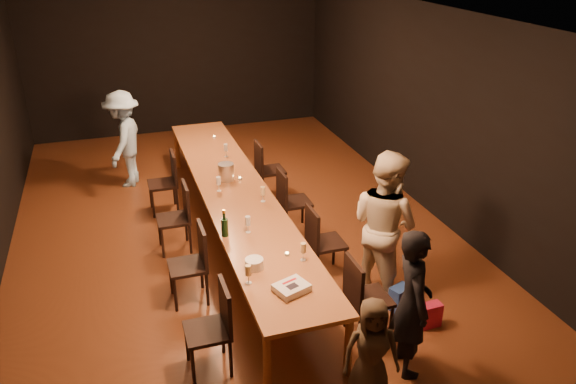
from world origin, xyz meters
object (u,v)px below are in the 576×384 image
object	(u,v)px
table	(235,194)
ice_bucket	(226,172)
chair_right_2	(295,201)
champagne_bottle	(224,223)
chair_right_0	(369,297)
woman_birthday	(412,303)
child	(371,351)
chair_left_3	(162,183)
chair_left_0	(207,330)
chair_right_3	(271,170)
chair_left_2	(173,218)
plate_stack	(254,264)
woman_tan	(385,225)
chair_left_1	(187,265)
birthday_cake	(291,288)
chair_right_1	(326,242)
man_blue	(124,139)

from	to	relation	value
table	ice_bucket	world-z (taller)	ice_bucket
chair_right_2	champagne_bottle	world-z (taller)	champagne_bottle
chair_right_0	chair_right_2	size ratio (longest dim) A/B	1.00
woman_birthday	child	size ratio (longest dim) A/B	1.45
chair_left_3	chair_left_0	bearing A→B (deg)	-180.00
chair_right_3	ice_bucket	bearing A→B (deg)	-47.14
chair_right_0	chair_right_2	bearing A→B (deg)	180.00
chair_left_2	plate_stack	distance (m)	2.05
chair_left_0	child	bearing A→B (deg)	-121.47
chair_left_3	chair_right_3	bearing A→B (deg)	-90.00
child	chair_right_2	bearing A→B (deg)	96.51
chair_right_0	chair_left_0	bearing A→B (deg)	-90.00
chair_right_2	plate_stack	distance (m)	2.24
plate_stack	woman_birthday	bearing A→B (deg)	-40.11
woman_tan	ice_bucket	world-z (taller)	woman_tan
chair_left_0	chair_left_1	world-z (taller)	same
table	birthday_cake	bearing A→B (deg)	-90.29
chair_left_0	champagne_bottle	size ratio (longest dim) A/B	2.83
birthday_cake	chair_left_3	bearing A→B (deg)	83.73
chair_right_3	champagne_bottle	size ratio (longest dim) A/B	2.83
chair_left_0	ice_bucket	xyz separation A→B (m)	(0.82, 2.78, 0.41)
chair_left_1	ice_bucket	distance (m)	1.83
chair_right_1	chair_left_2	world-z (taller)	same
chair_right_2	child	size ratio (longest dim) A/B	0.88
chair_left_2	chair_left_0	bearing A→B (deg)	-180.00
woman_birthday	birthday_cake	xyz separation A→B (m)	(-1.01, 0.54, 0.02)
woman_birthday	champagne_bottle	xyz separation A→B (m)	(-1.38, 1.81, 0.15)
woman_tan	table	bearing A→B (deg)	16.78
chair_right_0	chair_right_1	bearing A→B (deg)	180.00
chair_left_2	woman_birthday	xyz separation A→B (m)	(1.84, -2.97, 0.30)
chair_left_0	man_blue	bearing A→B (deg)	5.30
chair_right_3	ice_bucket	distance (m)	1.27
birthday_cake	champagne_bottle	size ratio (longest dim) A/B	1.15
chair_right_3	man_blue	distance (m)	2.48
chair_right_2	chair_left_1	xyz separation A→B (m)	(-1.70, -1.20, 0.00)
champagne_bottle	birthday_cake	bearing A→B (deg)	-73.35
chair_right_2	plate_stack	xyz separation A→B (m)	(-1.10, -1.93, 0.34)
woman_tan	man_blue	world-z (taller)	woman_tan
woman_tan	man_blue	xyz separation A→B (m)	(-2.63, 4.12, -0.08)
chair_right_0	chair_left_1	bearing A→B (deg)	-125.22
chair_left_1	ice_bucket	size ratio (longest dim) A/B	3.83
chair_right_1	chair_left_3	bearing A→B (deg)	-144.69
chair_left_0	ice_bucket	distance (m)	2.93
chair_right_1	plate_stack	world-z (taller)	chair_right_1
child	chair_right_0	bearing A→B (deg)	78.36
ice_bucket	chair_left_3	bearing A→B (deg)	135.00
chair_left_3	chair_right_0	bearing A→B (deg)	-154.72
chair_right_2	chair_left_2	xyz separation A→B (m)	(-1.70, 0.00, 0.00)
chair_left_0	woman_birthday	bearing A→B (deg)	-107.27
chair_left_2	chair_right_3	bearing A→B (deg)	-54.78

